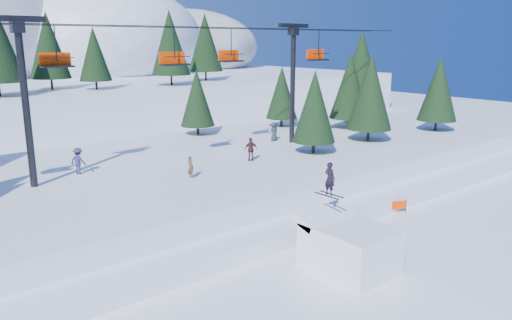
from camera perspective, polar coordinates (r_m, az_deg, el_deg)
ground at (r=24.85m, az=10.76°, el=-13.99°), size 160.00×160.00×0.00m
mid_shelf at (r=37.62m, az=-10.54°, el=-2.34°), size 70.00×22.00×2.50m
berm at (r=29.86m, az=-1.08°, el=-7.75°), size 70.00×6.00×1.10m
jump_kicker at (r=26.05m, az=10.45°, el=-9.55°), size 3.40×4.64×5.32m
chairlift at (r=36.63m, az=-10.28°, el=10.08°), size 46.50×3.21×10.28m
conifer_stand at (r=38.72m, az=-6.92°, el=7.17°), size 61.83×17.11×10.08m
distant_skiers at (r=35.99m, az=-12.08°, el=0.33°), size 30.22×6.65×1.82m
banner_near at (r=30.10m, az=10.03°, el=-7.81°), size 2.81×0.61×0.90m
banner_far at (r=34.74m, az=14.78°, el=-5.13°), size 2.62×1.20×0.90m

